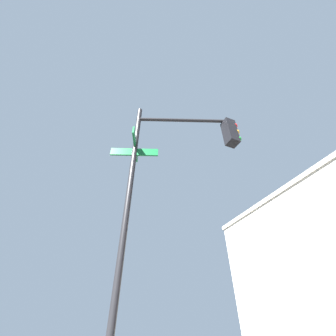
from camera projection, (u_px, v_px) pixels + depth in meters
The scene contains 1 object.
traffic_signal_near at pixel (180, 159), 4.93m from camera, with size 1.47×2.97×6.06m.
Camera 1 is at (-3.15, -7.63, 1.03)m, focal length 23.08 mm.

